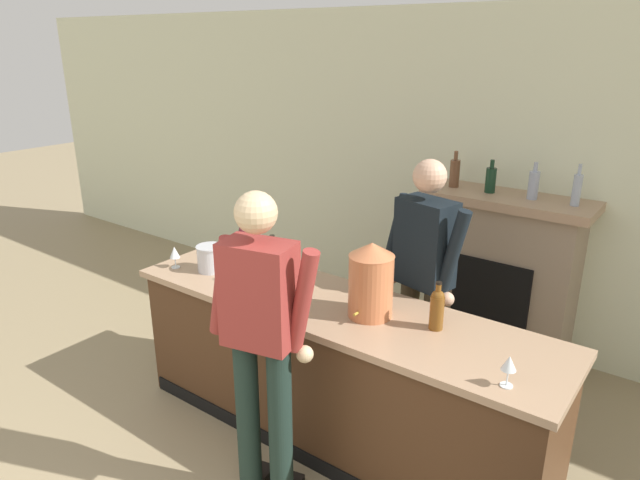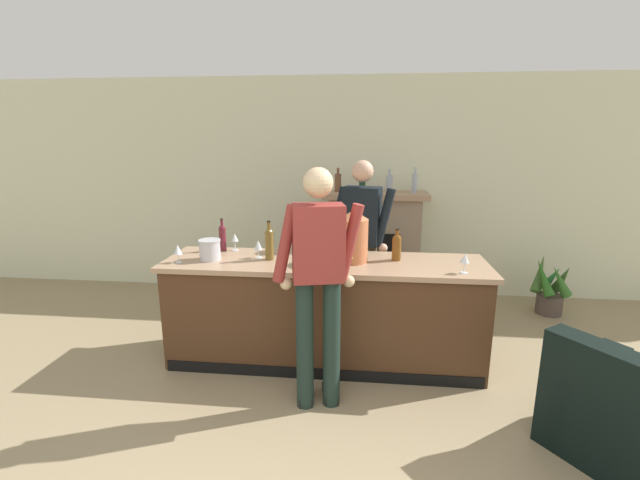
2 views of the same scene
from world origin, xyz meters
TOP-DOWN VIEW (x-y plane):
  - wall_back_panel at (0.00, 4.30)m, footprint 12.00×0.07m
  - bar_counter at (-0.08, 2.38)m, footprint 2.83×0.75m
  - fireplace_stone at (0.38, 4.04)m, footprint 1.26×0.52m
  - armchair_black at (1.93, 1.32)m, footprint 1.12×1.13m
  - potted_plant_corner at (2.42, 3.73)m, footprint 0.46×0.48m
  - person_customer at (-0.06, 1.70)m, footprint 0.65×0.36m
  - person_bartender at (0.23, 2.93)m, footprint 0.65×0.37m
  - copper_dispenser at (0.17, 2.39)m, footprint 0.26×0.30m
  - ice_bucket_steel at (-1.09, 2.31)m, footprint 0.19×0.19m
  - wine_bottle_merlot_tall at (0.55, 2.47)m, footprint 0.08×0.08m
  - wine_bottle_burgundy_dark at (-0.57, 2.38)m, footprint 0.08×0.08m
  - wine_bottle_cabernet_heavy at (-1.08, 2.63)m, footprint 0.06×0.06m
  - wine_glass_by_dispenser at (1.06, 2.16)m, footprint 0.07×0.07m
  - wine_glass_back_row at (-0.68, 2.42)m, footprint 0.07×0.07m
  - wine_glass_near_bucket at (-0.97, 2.65)m, footprint 0.07×0.07m
  - wine_glass_front_left at (-1.33, 2.20)m, footprint 0.07×0.07m

SIDE VIEW (x-z plane):
  - armchair_black at x=1.93m, z-range -0.13..0.68m
  - potted_plant_corner at x=2.42m, z-range -0.04..0.65m
  - bar_counter at x=-0.08m, z-range 0.00..0.95m
  - fireplace_stone at x=0.38m, z-range -0.14..1.52m
  - person_bartender at x=0.23m, z-range 0.10..1.90m
  - person_customer at x=-0.06m, z-range 0.10..1.91m
  - ice_bucket_steel at x=-1.09m, z-range 0.95..1.14m
  - wine_glass_front_left at x=-1.33m, z-range 0.98..1.14m
  - wine_glass_back_row at x=-0.68m, z-range 0.98..1.15m
  - wine_glass_by_dispenser at x=1.06m, z-range 0.99..1.15m
  - wine_glass_near_bucket at x=-0.97m, z-range 0.99..1.15m
  - wine_bottle_merlot_tall at x=0.55m, z-range 0.94..1.22m
  - wine_bottle_cabernet_heavy at x=-1.08m, z-range 0.93..1.24m
  - wine_bottle_burgundy_dark at x=-0.57m, z-range 0.93..1.28m
  - copper_dispenser at x=0.17m, z-range 0.95..1.41m
  - wall_back_panel at x=0.00m, z-range 0.00..2.75m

